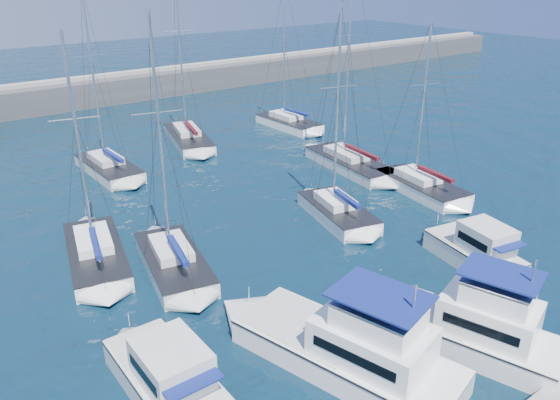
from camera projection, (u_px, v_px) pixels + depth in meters
ground at (392, 280)px, 30.64m from camera, size 220.00×220.00×0.00m
breakwater at (82, 96)px, 68.36m from camera, size 160.00×6.00×4.45m
motor_yacht_port_outer at (168, 378)px, 22.04m from camera, size 2.85×6.53×3.20m
motor_yacht_port_inner at (355, 350)px, 23.34m from camera, size 6.16×10.73×4.69m
motor_yacht_stbd_inner at (472, 327)px, 24.81m from camera, size 5.58×9.25×4.69m
motor_yacht_stbd_outer at (477, 251)px, 31.69m from camera, size 3.63×6.31×3.20m
sailboat_mid_a at (96, 254)px, 32.29m from camera, size 4.91×8.91×13.62m
sailboat_mid_b at (174, 262)px, 31.38m from camera, size 4.65×8.20×14.64m
sailboat_mid_c at (338, 211)px, 37.78m from camera, size 4.52×7.47×14.47m
sailboat_mid_d at (350, 163)px, 47.03m from camera, size 4.26×9.74×17.75m
sailboat_mid_e at (421, 186)px, 42.14m from camera, size 4.12×8.15×13.09m
sailboat_back_a at (109, 167)px, 45.95m from camera, size 3.24×8.20×15.47m
sailboat_back_b at (188, 138)px, 53.75m from camera, size 5.58×10.00×17.02m
sailboat_back_c at (289, 123)px, 58.88m from camera, size 3.36×8.11×15.15m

